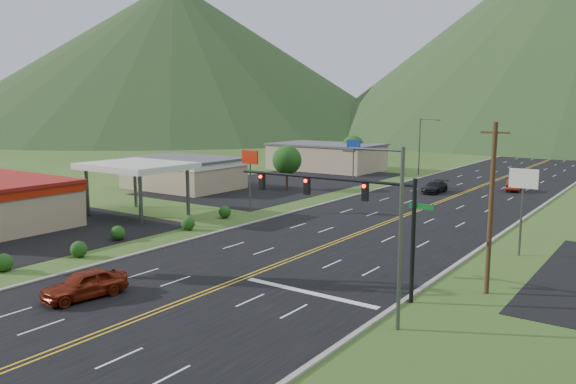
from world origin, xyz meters
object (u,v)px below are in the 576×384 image
Objects in this scene: gas_canopy at (137,167)px; car_dark_mid at (435,187)px; traffic_signal at (349,202)px; car_red_far at (514,185)px; car_red_near at (85,285)px; streetlight_west at (421,142)px; streetlight_east at (395,226)px.

car_dark_mid is (18.99, 31.31, -4.16)m from gas_canopy.
car_red_far is at bearing 92.07° from traffic_signal.
car_red_near is 49.48m from car_dark_mid.
car_red_far is (9.76, 56.94, -0.07)m from car_red_near.
streetlight_west reaches higher than car_dark_mid.
streetlight_east is at bearing -70.75° from car_dark_mid.
streetlight_east is 1.88× the size of car_red_near.
streetlight_east is (4.70, -4.00, -0.15)m from traffic_signal.
car_dark_mid is at bearing 108.14° from streetlight_east.
car_dark_mid is at bearing 97.70° from car_red_near.
car_red_near is at bearing -138.50° from traffic_signal.
streetlight_east is 64.21m from streetlight_west.
car_red_near is 1.06× the size of car_red_far.
streetlight_east is 45.79m from car_dark_mid.
streetlight_west is at bearing 77.87° from gas_canopy.
streetlight_west is at bearing 105.77° from car_red_near.
streetlight_west is 0.90× the size of gas_canopy.
streetlight_west is 1.82× the size of car_dark_mid.
car_dark_mid is (-14.19, 43.31, -4.47)m from streetlight_east.
car_red_near is at bearing -91.15° from car_dark_mid.
traffic_signal reaches higher than gas_canopy.
streetlight_east reaches higher than car_red_far.
gas_canopy is 36.86m from car_dark_mid.
car_red_near is (6.71, -66.13, -4.37)m from streetlight_west.
car_red_far is (7.80, 7.50, 0.03)m from car_dark_mid.
streetlight_east and streetlight_west have the same top height.
streetlight_east is at bearing 30.78° from car_red_near.
car_red_far is at bearing 45.00° from car_dark_mid.
traffic_signal is 47.07m from car_red_far.
traffic_signal reaches higher than car_red_far.
streetlight_west is 19.33m from car_dark_mid.
gas_canopy is at bearing 160.12° from streetlight_east.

